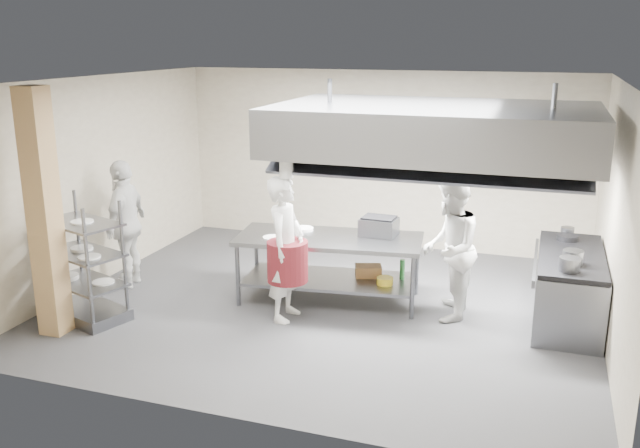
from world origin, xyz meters
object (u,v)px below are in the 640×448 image
(pass_rack, at_px, (84,260))
(chef_plating, at_px, (126,223))
(island, at_px, (329,269))
(stockpot, at_px, (573,257))
(cooking_range, at_px, (568,289))
(chef_head, at_px, (286,249))
(griddle, at_px, (379,227))
(chef_line, at_px, (449,248))

(pass_rack, bearing_deg, chef_plating, 117.78)
(island, xyz_separation_m, stockpot, (3.10, -0.11, 0.53))
(cooking_range, xyz_separation_m, chef_plating, (-6.08, -0.67, 0.51))
(stockpot, bearing_deg, island, 177.98)
(chef_head, height_order, griddle, chef_head)
(chef_head, bearing_deg, island, -23.35)
(pass_rack, relative_size, cooking_range, 0.79)
(island, bearing_deg, pass_rack, -157.35)
(chef_head, relative_size, chef_line, 1.00)
(chef_head, distance_m, chef_plating, 2.67)
(cooking_range, bearing_deg, pass_rack, -162.04)
(chef_head, xyz_separation_m, stockpot, (3.44, 0.65, 0.05))
(cooking_range, distance_m, chef_plating, 6.14)
(chef_head, bearing_deg, chef_line, -70.32)
(chef_plating, bearing_deg, chef_line, 84.16)
(pass_rack, distance_m, chef_head, 2.58)
(island, height_order, chef_plating, chef_plating)
(cooking_range, xyz_separation_m, griddle, (-2.49, -0.02, 0.61))
(cooking_range, bearing_deg, chef_head, -162.63)
(chef_line, bearing_deg, chef_plating, -89.24)
(chef_head, bearing_deg, cooking_range, -72.35)
(chef_head, height_order, stockpot, chef_head)
(chef_plating, xyz_separation_m, stockpot, (6.07, 0.24, 0.05))
(pass_rack, height_order, chef_line, chef_line)
(chef_line, height_order, griddle, chef_line)
(island, distance_m, chef_line, 1.70)
(cooking_range, height_order, chef_line, chef_line)
(pass_rack, bearing_deg, chef_head, 37.40)
(chef_head, distance_m, stockpot, 3.50)
(pass_rack, distance_m, chef_plating, 1.26)
(cooking_range, relative_size, chef_line, 1.07)
(island, height_order, chef_line, chef_line)
(cooking_range, xyz_separation_m, chef_line, (-1.48, -0.39, 0.51))
(chef_head, bearing_deg, stockpot, -78.94)
(cooking_range, relative_size, chef_head, 1.07)
(chef_plating, bearing_deg, cooking_range, 86.92)
(cooking_range, bearing_deg, chef_line, -165.39)
(pass_rack, relative_size, chef_head, 0.85)
(stockpot, bearing_deg, griddle, 170.77)
(island, relative_size, stockpot, 10.40)
(chef_line, relative_size, griddle, 3.85)
(stockpot, bearing_deg, chef_line, 178.55)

